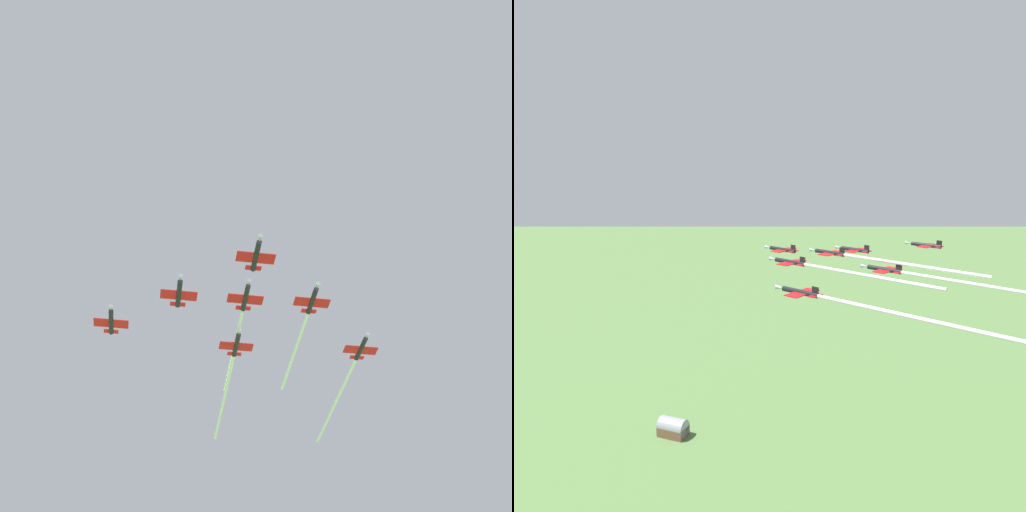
% 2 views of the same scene
% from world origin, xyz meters
% --- Properties ---
extents(hangar, '(16.01, 12.67, 9.50)m').
position_xyz_m(hangar, '(78.43, -33.71, 4.11)').
color(hangar, brown).
rests_on(hangar, ground_plane).
extents(jet_lead, '(12.63, 9.17, 2.64)m').
position_xyz_m(jet_lead, '(-10.23, -6.73, 110.30)').
color(jet_lead, black).
extents(jet_port_inner, '(51.69, 9.17, 2.64)m').
position_xyz_m(jet_port_inner, '(-38.93, 11.46, 111.21)').
color(jet_port_inner, black).
extents(jet_starboard_inner, '(12.63, 9.17, 2.64)m').
position_xyz_m(jet_starboard_inner, '(-27.70, -22.39, 109.96)').
color(jet_starboard_inner, black).
extents(jet_port_outer, '(54.04, 9.17, 2.64)m').
position_xyz_m(jet_port_outer, '(-42.48, -4.96, 111.63)').
color(jet_port_outer, black).
extents(jet_starboard_outer, '(63.71, 9.17, 2.64)m').
position_xyz_m(jet_starboard_outer, '(-59.76, 29.22, 109.06)').
color(jet_starboard_outer, black).
extents(jet_center_rear, '(12.63, 9.17, 2.64)m').
position_xyz_m(jet_center_rear, '(-45.17, -38.05, 111.21)').
color(jet_center_rear, black).
extents(jet_port_trail, '(63.27, 9.17, 2.64)m').
position_xyz_m(jet_port_trail, '(-64.70, -3.75, 109.27)').
color(jet_port_trail, black).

